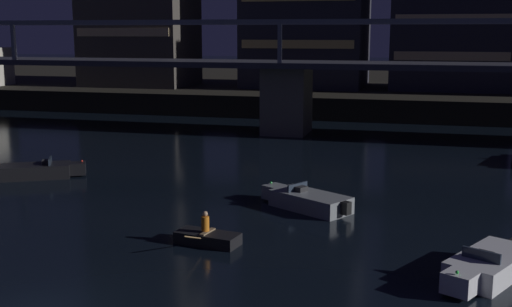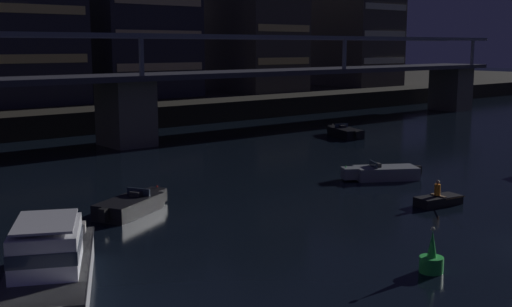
{
  "view_description": "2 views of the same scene",
  "coord_description": "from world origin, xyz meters",
  "px_view_note": "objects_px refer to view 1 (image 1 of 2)",
  "views": [
    {
      "loc": [
        11.0,
        -15.77,
        8.46
      ],
      "look_at": [
        1.62,
        20.41,
        1.36
      ],
      "focal_mm": 45.22,
      "sensor_mm": 36.0,
      "label": 1
    },
    {
      "loc": [
        -25.78,
        -11.48,
        8.41
      ],
      "look_at": [
        -2.93,
        16.15,
        2.33
      ],
      "focal_mm": 44.76,
      "sensor_mm": 36.0,
      "label": 2
    }
  ],
  "objects_px": {
    "tower_central": "(452,0)",
    "speedboat_mid_left": "(488,266)",
    "speedboat_near_center": "(307,200)",
    "river_bridge": "(287,79)",
    "dinghy_with_paddler": "(207,237)",
    "speedboat_mid_center": "(39,171)"
  },
  "relations": [
    {
      "from": "tower_central",
      "to": "speedboat_mid_left",
      "type": "bearing_deg",
      "value": -90.17
    },
    {
      "from": "tower_central",
      "to": "speedboat_near_center",
      "type": "xyz_separation_m",
      "value": [
        -7.82,
        -44.75,
        -11.33
      ]
    },
    {
      "from": "river_bridge",
      "to": "dinghy_with_paddler",
      "type": "height_order",
      "value": "river_bridge"
    },
    {
      "from": "speedboat_near_center",
      "to": "speedboat_mid_left",
      "type": "bearing_deg",
      "value": -43.11
    },
    {
      "from": "speedboat_near_center",
      "to": "speedboat_mid_left",
      "type": "height_order",
      "value": "same"
    },
    {
      "from": "river_bridge",
      "to": "speedboat_near_center",
      "type": "xyz_separation_m",
      "value": [
        5.82,
        -22.92,
        -4.16
      ]
    },
    {
      "from": "speedboat_near_center",
      "to": "dinghy_with_paddler",
      "type": "distance_m",
      "value": 6.88
    },
    {
      "from": "tower_central",
      "to": "dinghy_with_paddler",
      "type": "height_order",
      "value": "tower_central"
    },
    {
      "from": "river_bridge",
      "to": "speedboat_mid_center",
      "type": "height_order",
      "value": "river_bridge"
    },
    {
      "from": "speedboat_mid_left",
      "to": "dinghy_with_paddler",
      "type": "distance_m",
      "value": 10.68
    },
    {
      "from": "speedboat_mid_left",
      "to": "speedboat_mid_center",
      "type": "height_order",
      "value": "same"
    },
    {
      "from": "river_bridge",
      "to": "speedboat_mid_center",
      "type": "distance_m",
      "value": 23.17
    },
    {
      "from": "river_bridge",
      "to": "speedboat_mid_center",
      "type": "xyz_separation_m",
      "value": [
        -10.58,
        -20.18,
        -4.16
      ]
    },
    {
      "from": "speedboat_mid_center",
      "to": "dinghy_with_paddler",
      "type": "relative_size",
      "value": 1.79
    },
    {
      "from": "tower_central",
      "to": "speedboat_mid_left",
      "type": "xyz_separation_m",
      "value": [
        -0.15,
        -51.93,
        -11.33
      ]
    },
    {
      "from": "speedboat_mid_center",
      "to": "tower_central",
      "type": "bearing_deg",
      "value": 60.04
    },
    {
      "from": "speedboat_mid_left",
      "to": "river_bridge",
      "type": "bearing_deg",
      "value": 114.14
    },
    {
      "from": "speedboat_mid_center",
      "to": "river_bridge",
      "type": "bearing_deg",
      "value": 62.32
    },
    {
      "from": "speedboat_mid_left",
      "to": "dinghy_with_paddler",
      "type": "bearing_deg",
      "value": 174.8
    },
    {
      "from": "tower_central",
      "to": "speedboat_mid_center",
      "type": "bearing_deg",
      "value": -119.96
    },
    {
      "from": "tower_central",
      "to": "dinghy_with_paddler",
      "type": "distance_m",
      "value": 53.33
    },
    {
      "from": "river_bridge",
      "to": "speedboat_mid_left",
      "type": "bearing_deg",
      "value": -65.86
    }
  ]
}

